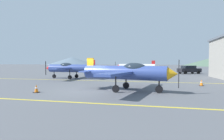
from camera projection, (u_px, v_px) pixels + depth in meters
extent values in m
plane|color=#54565B|center=(86.00, 90.00, 14.18)|extent=(400.00, 400.00, 0.00)
cube|color=yellow|center=(58.00, 101.00, 9.94)|extent=(80.00, 0.16, 0.01)
cube|color=yellow|center=(108.00, 81.00, 21.20)|extent=(80.00, 0.16, 0.01)
cylinder|color=#33478C|center=(124.00, 73.00, 13.80)|extent=(6.69, 2.48, 1.07)
cone|color=#F2A519|center=(173.00, 74.00, 12.26)|extent=(0.86, 1.04, 0.91)
cube|color=black|center=(179.00, 74.00, 12.09)|extent=(0.06, 0.12, 1.95)
ellipsoid|color=#1E2833|center=(134.00, 69.00, 13.42)|extent=(2.09, 1.28, 0.88)
cube|color=#33478C|center=(128.00, 72.00, 13.63)|extent=(2.90, 8.59, 0.16)
cube|color=#33478C|center=(90.00, 71.00, 15.07)|extent=(1.21, 2.62, 0.10)
cube|color=#F2A519|center=(90.00, 65.00, 15.05)|extent=(0.62, 0.25, 1.17)
cylinder|color=black|center=(159.00, 83.00, 12.67)|extent=(0.10, 0.10, 0.98)
cylinder|color=black|center=(159.00, 89.00, 12.69)|extent=(0.56, 0.23, 0.54)
cylinder|color=black|center=(116.00, 82.00, 12.94)|extent=(0.10, 0.10, 0.98)
cylinder|color=black|center=(116.00, 89.00, 12.96)|extent=(0.56, 0.23, 0.54)
cylinder|color=black|center=(126.00, 80.00, 14.88)|extent=(0.10, 0.10, 0.98)
cylinder|color=black|center=(126.00, 85.00, 14.90)|extent=(0.56, 0.23, 0.54)
cylinder|color=#33478C|center=(72.00, 68.00, 24.38)|extent=(6.62, 1.10, 1.07)
cone|color=red|center=(48.00, 68.00, 25.19)|extent=(0.69, 0.91, 0.91)
cube|color=black|center=(46.00, 68.00, 25.28)|extent=(0.04, 0.12, 1.95)
ellipsoid|color=#1E2833|center=(66.00, 66.00, 24.56)|extent=(1.95, 0.88, 0.88)
cube|color=#33478C|center=(69.00, 68.00, 24.47)|extent=(1.11, 8.57, 0.16)
cube|color=#33478C|center=(93.00, 68.00, 23.71)|extent=(0.69, 2.53, 0.10)
cube|color=red|center=(93.00, 64.00, 23.69)|extent=(0.61, 0.12, 1.17)
cylinder|color=black|center=(54.00, 73.00, 25.01)|extent=(0.10, 0.10, 0.98)
cylinder|color=black|center=(54.00, 76.00, 25.03)|extent=(0.55, 0.12, 0.54)
cylinder|color=black|center=(77.00, 73.00, 25.41)|extent=(0.10, 0.10, 0.98)
cylinder|color=black|center=(77.00, 76.00, 25.43)|extent=(0.55, 0.12, 0.54)
cylinder|color=black|center=(70.00, 74.00, 23.32)|extent=(0.10, 0.10, 0.98)
cylinder|color=black|center=(70.00, 77.00, 23.34)|extent=(0.55, 0.12, 0.54)
cylinder|color=silver|center=(137.00, 67.00, 33.14)|extent=(6.63, 1.14, 1.07)
cone|color=red|center=(117.00, 67.00, 33.90)|extent=(0.69, 0.92, 0.91)
cube|color=black|center=(115.00, 67.00, 33.98)|extent=(0.04, 0.12, 1.95)
ellipsoid|color=#1E2833|center=(132.00, 65.00, 33.31)|extent=(1.96, 0.90, 0.88)
cube|color=silver|center=(135.00, 67.00, 33.22)|extent=(1.16, 8.57, 0.16)
cube|color=silver|center=(153.00, 67.00, 32.52)|extent=(0.71, 2.54, 0.10)
cube|color=red|center=(153.00, 64.00, 32.49)|extent=(0.61, 0.12, 1.17)
cylinder|color=black|center=(122.00, 70.00, 33.73)|extent=(0.10, 0.10, 0.98)
cylinder|color=black|center=(122.00, 73.00, 33.75)|extent=(0.55, 0.12, 0.54)
cylinder|color=black|center=(138.00, 70.00, 34.17)|extent=(0.10, 0.10, 0.98)
cylinder|color=black|center=(138.00, 73.00, 34.19)|extent=(0.55, 0.12, 0.54)
cylinder|color=black|center=(137.00, 71.00, 32.08)|extent=(0.10, 0.10, 0.98)
cylinder|color=black|center=(137.00, 73.00, 32.10)|extent=(0.55, 0.12, 0.54)
cube|color=black|center=(189.00, 70.00, 35.11)|extent=(4.66, 3.42, 0.75)
cube|color=black|center=(188.00, 67.00, 35.05)|extent=(2.85, 2.44, 0.55)
cylinder|color=black|center=(198.00, 72.00, 34.54)|extent=(0.67, 0.47, 0.64)
cylinder|color=black|center=(192.00, 72.00, 36.30)|extent=(0.67, 0.47, 0.64)
cylinder|color=black|center=(185.00, 72.00, 33.95)|extent=(0.67, 0.47, 0.64)
cylinder|color=black|center=(180.00, 72.00, 35.71)|extent=(0.67, 0.47, 0.64)
cube|color=black|center=(201.00, 86.00, 16.75)|extent=(0.36, 0.36, 0.04)
cone|color=orange|center=(201.00, 82.00, 16.73)|extent=(0.29, 0.29, 0.55)
cylinder|color=white|center=(201.00, 82.00, 16.73)|extent=(0.20, 0.20, 0.08)
cube|color=black|center=(36.00, 92.00, 12.95)|extent=(0.36, 0.36, 0.04)
cone|color=orange|center=(36.00, 88.00, 12.94)|extent=(0.29, 0.29, 0.55)
cylinder|color=white|center=(36.00, 88.00, 12.94)|extent=(0.20, 0.20, 0.08)
cone|color=slate|center=(72.00, 61.00, 184.00)|extent=(50.75, 50.75, 7.99)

